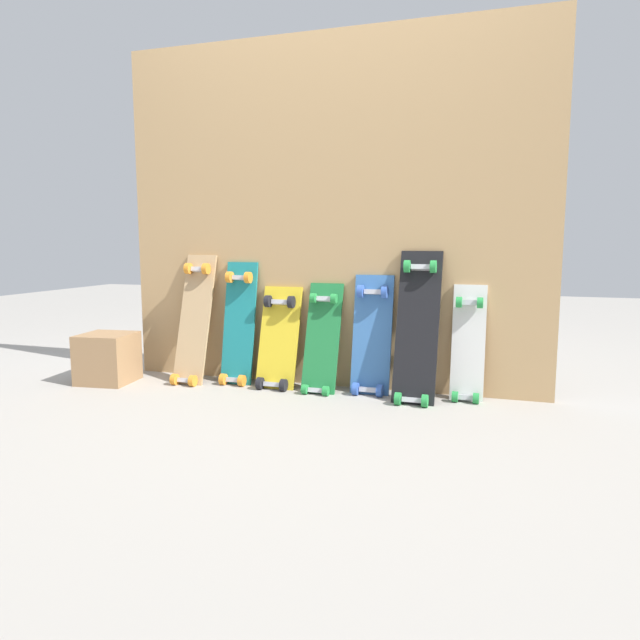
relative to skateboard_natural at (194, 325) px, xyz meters
The scene contains 10 objects.
ground_plane 0.81m from the skateboard_natural, ahead, with size 12.00×12.00×0.00m, color #9E9991.
plywood_wall_panel 0.97m from the skateboard_natural, 11.45° to the left, with size 2.34×0.04×1.86m, color tan.
skateboard_natural is the anchor object (origin of this frame).
skateboard_teal 0.26m from the skateboard_natural, 10.48° to the left, with size 0.18×0.20×0.74m.
skateboard_yellow 0.51m from the skateboard_natural, ahead, with size 0.22×0.23×0.61m.
skateboard_green 0.75m from the skateboard_natural, ahead, with size 0.18×0.24×0.64m.
skateboard_blue 1.01m from the skateboard_natural, ahead, with size 0.20×0.18×0.68m.
skateboard_black 1.25m from the skateboard_natural, ahead, with size 0.21×0.30×0.81m.
skateboard_white 1.50m from the skateboard_natural, ahead, with size 0.16×0.16×0.64m.
wooden_crate 0.52m from the skateboard_natural, 158.14° to the right, with size 0.28×0.28×0.28m, color #99724C.
Camera 1 is at (0.93, -2.95, 0.79)m, focal length 32.78 mm.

